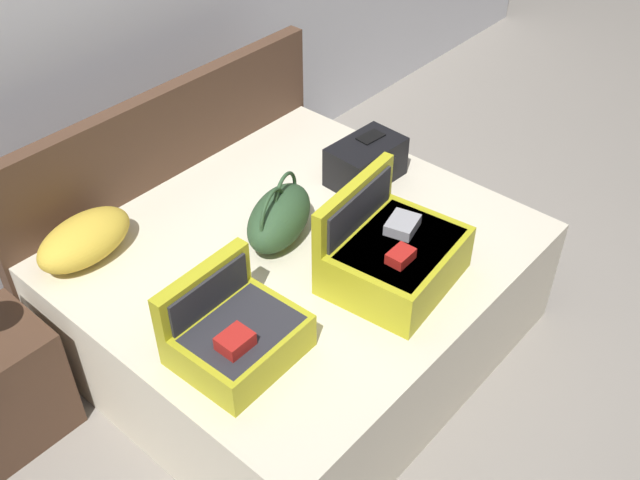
{
  "coord_description": "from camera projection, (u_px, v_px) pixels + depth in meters",
  "views": [
    {
      "loc": [
        -1.75,
        -1.25,
        2.59
      ],
      "look_at": [
        0.0,
        0.28,
        0.66
      ],
      "focal_mm": 40.94,
      "sensor_mm": 36.0,
      "label": 1
    }
  ],
  "objects": [
    {
      "name": "bed",
      "position": [
        300.0,
        293.0,
        3.32
      ],
      "size": [
        1.81,
        1.62,
        0.56
      ],
      "primitive_type": "cube",
      "color": "beige",
      "rests_on": "ground"
    },
    {
      "name": "back_wall",
      "position": [
        93.0,
        5.0,
        3.31
      ],
      "size": [
        8.0,
        0.1,
        2.6
      ],
      "primitive_type": "cube",
      "color": "silver",
      "rests_on": "ground"
    },
    {
      "name": "ground_plane",
      "position": [
        366.0,
        379.0,
        3.3
      ],
      "size": [
        12.0,
        12.0,
        0.0
      ],
      "primitive_type": "plane",
      "color": "gray"
    },
    {
      "name": "hard_case_large",
      "position": [
        393.0,
        255.0,
        2.9
      ],
      "size": [
        0.56,
        0.5,
        0.4
      ],
      "rotation": [
        0.0,
        0.0,
        0.11
      ],
      "color": "gold",
      "rests_on": "bed"
    },
    {
      "name": "pillow_near_headboard",
      "position": [
        85.0,
        239.0,
        3.04
      ],
      "size": [
        0.47,
        0.3,
        0.18
      ],
      "primitive_type": "ellipsoid",
      "rotation": [
        0.0,
        0.0,
        0.1
      ],
      "color": "gold",
      "rests_on": "bed"
    },
    {
      "name": "duffel_bag",
      "position": [
        279.0,
        217.0,
        3.11
      ],
      "size": [
        0.48,
        0.36,
        0.29
      ],
      "rotation": [
        0.0,
        0.0,
        0.34
      ],
      "color": "#2D4C2D",
      "rests_on": "bed"
    },
    {
      "name": "headboard",
      "position": [
        173.0,
        182.0,
        3.61
      ],
      "size": [
        1.85,
        0.08,
        1.01
      ],
      "primitive_type": "cube",
      "color": "#4C3323",
      "rests_on": "ground"
    },
    {
      "name": "hard_case_medium",
      "position": [
        235.0,
        334.0,
        2.61
      ],
      "size": [
        0.44,
        0.39,
        0.32
      ],
      "rotation": [
        0.0,
        0.0,
        0.03
      ],
      "color": "gold",
      "rests_on": "bed"
    },
    {
      "name": "hard_case_small",
      "position": [
        366.0,
        161.0,
        3.46
      ],
      "size": [
        0.37,
        0.27,
        0.21
      ],
      "rotation": [
        0.0,
        0.0,
        -0.05
      ],
      "color": "black",
      "rests_on": "bed"
    }
  ]
}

